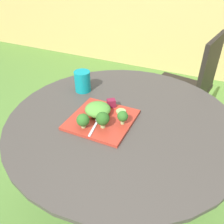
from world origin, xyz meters
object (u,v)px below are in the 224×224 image
Objects in this scene: drinking_glass at (83,82)px; fork at (96,123)px; salad_plate at (102,120)px; patio_chair at (191,82)px.

fork is (0.22, -0.26, -0.03)m from drinking_glass.
drinking_glass is at bearing 136.75° from salad_plate.
salad_plate is 2.45× the size of drinking_glass.
patio_chair is 5.81× the size of fork.
patio_chair is at bearing 56.58° from drinking_glass.
drinking_glass reaches higher than fork.
drinking_glass is (-0.23, 0.21, 0.04)m from salad_plate.
fork is at bearing -93.21° from salad_plate.
patio_chair is at bearing 74.61° from fork.
fork is (-0.28, -1.02, 0.21)m from patio_chair.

